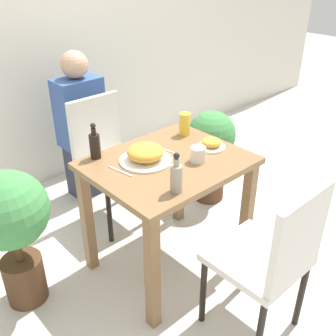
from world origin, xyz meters
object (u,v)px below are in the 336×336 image
object	(u,v)px
chair_far	(106,154)
potted_plant_right	(211,147)
sauce_bottle	(176,177)
condiment_bottle	(95,145)
juice_glass	(185,124)
chair_near	(272,256)
side_plate	(211,144)
person_figure	(82,128)
food_plate	(145,154)
drink_cup	(198,154)
potted_plant_left	(11,223)

from	to	relation	value
chair_far	potted_plant_right	size ratio (longest dim) A/B	1.23
sauce_bottle	condiment_bottle	bearing A→B (deg)	99.12
chair_far	juice_glass	size ratio (longest dim) A/B	6.39
chair_near	potted_plant_right	distance (m)	1.31
chair_far	potted_plant_right	world-z (taller)	chair_far
side_plate	condiment_bottle	distance (m)	0.68
juice_glass	condiment_bottle	world-z (taller)	condiment_bottle
sauce_bottle	person_figure	size ratio (longest dim) A/B	0.18
chair_near	food_plate	bearing A→B (deg)	-82.46
chair_far	condiment_bottle	distance (m)	0.58
chair_near	sauce_bottle	size ratio (longest dim) A/B	4.31
drink_cup	person_figure	bearing A→B (deg)	91.44
juice_glass	side_plate	bearing A→B (deg)	-94.60
chair_near	side_plate	world-z (taller)	chair_near
person_figure	chair_far	bearing A→B (deg)	-97.66
chair_far	potted_plant_right	xyz separation A→B (m)	(0.73, -0.34, -0.07)
chair_near	side_plate	size ratio (longest dim) A/B	5.43
chair_near	side_plate	bearing A→B (deg)	-113.53
potted_plant_left	potted_plant_right	distance (m)	1.57
food_plate	condiment_bottle	world-z (taller)	condiment_bottle
sauce_bottle	potted_plant_left	size ratio (longest dim) A/B	0.26
condiment_bottle	person_figure	xyz separation A→B (m)	(0.37, 0.78, -0.25)
juice_glass	potted_plant_left	bearing A→B (deg)	172.72
food_plate	sauce_bottle	xyz separation A→B (m)	(-0.09, -0.34, 0.04)
chair_near	drink_cup	size ratio (longest dim) A/B	10.51
condiment_bottle	potted_plant_left	bearing A→B (deg)	176.49
food_plate	drink_cup	world-z (taller)	food_plate
chair_far	condiment_bottle	xyz separation A→B (m)	(-0.31, -0.38, 0.31)
juice_glass	potted_plant_right	distance (m)	0.60
condiment_bottle	potted_plant_right	size ratio (longest dim) A/B	0.29
chair_near	food_plate	distance (m)	0.85
chair_near	chair_far	size ratio (longest dim) A/B	1.00
chair_near	potted_plant_right	bearing A→B (deg)	-125.35
side_plate	chair_near	bearing A→B (deg)	-113.53
juice_glass	potted_plant_right	world-z (taller)	juice_glass
chair_near	potted_plant_left	world-z (taller)	chair_near
chair_near	sauce_bottle	xyz separation A→B (m)	(-0.20, 0.46, 0.31)
drink_cup	person_figure	xyz separation A→B (m)	(-0.03, 1.20, -0.21)
chair_far	side_plate	distance (m)	0.83
potted_plant_left	condiment_bottle	bearing A→B (deg)	-3.51
food_plate	juice_glass	xyz separation A→B (m)	(0.42, 0.11, 0.03)
drink_cup	condiment_bottle	size ratio (longest dim) A/B	0.41
person_figure	chair_near	bearing A→B (deg)	-92.49
chair_far	drink_cup	xyz separation A→B (m)	(0.08, -0.80, 0.27)
food_plate	juice_glass	world-z (taller)	juice_glass
potted_plant_left	person_figure	bearing A→B (deg)	40.20
drink_cup	condiment_bottle	xyz separation A→B (m)	(-0.40, 0.42, 0.04)
food_plate	juice_glass	size ratio (longest dim) A/B	2.06
juice_glass	sauce_bottle	size ratio (longest dim) A/B	0.67
potted_plant_left	person_figure	distance (m)	1.17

